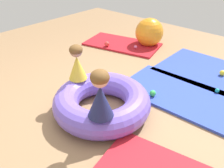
% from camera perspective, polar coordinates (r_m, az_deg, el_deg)
% --- Properties ---
extents(ground_plane, '(8.00, 8.00, 0.00)m').
position_cam_1_polar(ground_plane, '(3.26, -3.12, -5.89)').
color(ground_plane, '#93704C').
extents(gym_mat_center_rear, '(1.85, 1.02, 0.04)m').
position_cam_1_polar(gym_mat_center_rear, '(3.63, 16.90, -2.73)').
color(gym_mat_center_rear, '#2D47B7').
rests_on(gym_mat_center_rear, ground).
extents(gym_mat_front, '(1.73, 1.18, 0.04)m').
position_cam_1_polar(gym_mat_front, '(5.26, 2.45, 9.59)').
color(gym_mat_front, '#B21923').
rests_on(gym_mat_front, ground).
extents(gym_mat_near_left, '(1.81, 1.24, 0.04)m').
position_cam_1_polar(gym_mat_near_left, '(4.41, 23.43, 2.32)').
color(gym_mat_near_left, '#2D47B7').
rests_on(gym_mat_near_left, ground).
extents(inflatable_cushion, '(1.28, 1.28, 0.33)m').
position_cam_1_polar(inflatable_cushion, '(3.10, -2.47, -4.34)').
color(inflatable_cushion, '#7056D1').
rests_on(inflatable_cushion, ground).
extents(child_in_yellow, '(0.26, 0.26, 0.49)m').
position_cam_1_polar(child_in_yellow, '(3.20, -8.46, 5.14)').
color(child_in_yellow, yellow).
rests_on(child_in_yellow, inflatable_cushion).
extents(child_in_navy, '(0.40, 0.40, 0.56)m').
position_cam_1_polar(child_in_navy, '(2.46, -2.85, -2.53)').
color(child_in_navy, navy).
rests_on(child_in_navy, inflatable_cushion).
extents(play_ball_green, '(0.09, 0.09, 0.09)m').
position_cam_1_polar(play_ball_green, '(3.45, 9.79, -2.23)').
color(play_ball_green, green).
rests_on(play_ball_green, gym_mat_center_rear).
extents(play_ball_pink, '(0.07, 0.07, 0.07)m').
position_cam_1_polar(play_ball_pink, '(4.99, 5.71, 8.90)').
color(play_ball_pink, pink).
rests_on(play_ball_pink, gym_mat_front).
extents(play_ball_yellow, '(0.09, 0.09, 0.09)m').
position_cam_1_polar(play_ball_yellow, '(4.34, 25.10, 2.45)').
color(play_ball_yellow, yellow).
rests_on(play_ball_yellow, gym_mat_near_left).
extents(play_ball_teal, '(0.07, 0.07, 0.07)m').
position_cam_1_polar(play_ball_teal, '(3.82, 24.07, -1.45)').
color(play_ball_teal, teal).
rests_on(play_ball_teal, gym_mat_center_rear).
extents(play_ball_red, '(0.11, 0.11, 0.11)m').
position_cam_1_polar(play_ball_red, '(5.07, -1.23, 9.65)').
color(play_ball_red, red).
rests_on(play_ball_red, gym_mat_front).
extents(exercise_ball_large, '(0.60, 0.60, 0.60)m').
position_cam_1_polar(exercise_ball_large, '(5.20, 8.99, 12.23)').
color(exercise_ball_large, orange).
rests_on(exercise_ball_large, ground).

